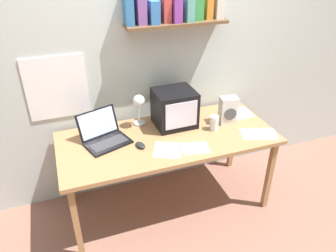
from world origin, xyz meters
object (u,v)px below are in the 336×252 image
at_px(printed_handout, 237,113).
at_px(loose_paper_near_monitor, 168,150).
at_px(loose_paper_near_laptop, 195,148).
at_px(laptop, 103,134).
at_px(computer_mouse, 140,145).
at_px(open_notebook, 259,134).
at_px(space_heater, 228,110).
at_px(corner_desk, 168,142).
at_px(crt_monitor, 175,108).
at_px(juice_glass, 214,124).
at_px(desk_lamp, 139,104).

distance_m(printed_handout, loose_paper_near_monitor, 0.88).
bearing_deg(loose_paper_near_laptop, laptop, 151.45).
distance_m(computer_mouse, open_notebook, 1.00).
bearing_deg(printed_handout, space_heater, -146.29).
xyz_separation_m(corner_desk, crt_monitor, (0.12, 0.17, 0.22)).
xyz_separation_m(juice_glass, loose_paper_near_laptop, (-0.27, -0.21, -0.06)).
distance_m(crt_monitor, desk_lamp, 0.31).
xyz_separation_m(space_heater, open_notebook, (0.15, -0.27, -0.12)).
height_order(computer_mouse, printed_handout, computer_mouse).
bearing_deg(loose_paper_near_laptop, juice_glass, 38.20).
bearing_deg(corner_desk, open_notebook, -17.02).
height_order(laptop, loose_paper_near_monitor, laptop).
bearing_deg(crt_monitor, juice_glass, -36.09).
bearing_deg(open_notebook, crt_monitor, 146.83).
height_order(space_heater, computer_mouse, space_heater).
bearing_deg(crt_monitor, space_heater, -16.75).
height_order(juice_glass, loose_paper_near_monitor, juice_glass).
bearing_deg(corner_desk, laptop, 167.13).
distance_m(laptop, juice_glass, 0.93).
bearing_deg(juice_glass, desk_lamp, 155.79).
relative_size(space_heater, computer_mouse, 2.05).
xyz_separation_m(corner_desk, computer_mouse, (-0.26, -0.07, 0.07)).
relative_size(crt_monitor, computer_mouse, 2.91).
xyz_separation_m(corner_desk, desk_lamp, (-0.18, 0.23, 0.27)).
bearing_deg(printed_handout, laptop, -178.17).
bearing_deg(corner_desk, printed_handout, 11.90).
relative_size(printed_handout, open_notebook, 0.80).
distance_m(laptop, open_notebook, 1.28).
bearing_deg(loose_paper_near_laptop, space_heater, 32.95).
height_order(corner_desk, loose_paper_near_monitor, loose_paper_near_monitor).
bearing_deg(computer_mouse, loose_paper_near_laptop, -22.55).
bearing_deg(computer_mouse, space_heater, 7.97).
distance_m(crt_monitor, loose_paper_near_monitor, 0.44).
height_order(space_heater, printed_handout, space_heater).
relative_size(computer_mouse, loose_paper_near_laptop, 0.49).
distance_m(corner_desk, space_heater, 0.60).
bearing_deg(corner_desk, computer_mouse, -164.36).
relative_size(corner_desk, desk_lamp, 5.86).
xyz_separation_m(open_notebook, loose_paper_near_monitor, (-0.80, 0.03, 0.00)).
bearing_deg(space_heater, open_notebook, -52.21).
bearing_deg(crt_monitor, corner_desk, -125.91).
relative_size(corner_desk, juice_glass, 13.86).
bearing_deg(printed_handout, loose_paper_near_monitor, -157.03).
distance_m(open_notebook, loose_paper_near_monitor, 0.80).
distance_m(crt_monitor, loose_paper_near_laptop, 0.44).
relative_size(loose_paper_near_laptop, printed_handout, 0.90).
bearing_deg(loose_paper_near_monitor, desk_lamp, 103.88).
relative_size(laptop, loose_paper_near_laptop, 1.75).
xyz_separation_m(computer_mouse, loose_paper_near_monitor, (0.19, -0.12, -0.01)).
distance_m(desk_lamp, open_notebook, 1.03).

